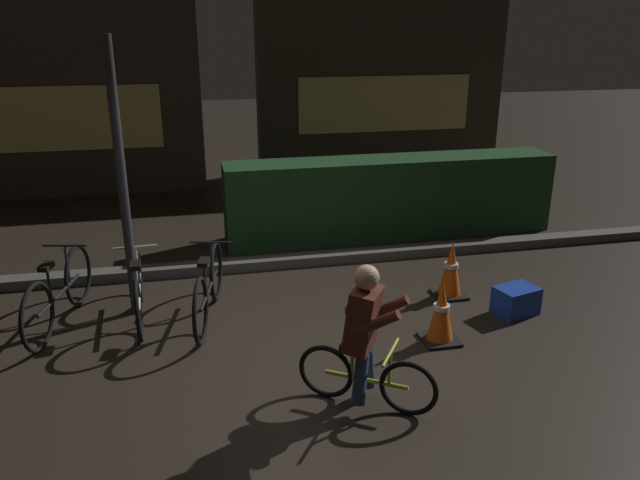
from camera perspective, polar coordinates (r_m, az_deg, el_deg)
ground_plane at (r=6.07m, az=-0.64°, el=-10.05°), size 40.00×40.00×0.00m
sidewalk_curb at (r=8.00m, az=-3.86°, el=-1.99°), size 12.00×0.24×0.12m
hedge_row at (r=9.08m, az=6.51°, el=3.98°), size 4.80×0.70×1.14m
storefront_left at (r=11.86m, az=-23.12°, el=14.74°), size 4.78×0.54×4.62m
storefront_right at (r=13.03m, az=5.75°, el=15.42°), size 5.09×0.54×4.15m
street_post at (r=6.59m, az=-17.78°, el=4.98°), size 0.10×0.10×2.89m
parked_bike_left_mid at (r=6.92m, az=-22.93°, el=-4.54°), size 0.50×1.67×0.79m
parked_bike_center_left at (r=6.78m, az=-16.38°, el=-4.43°), size 0.46×1.59×0.73m
parked_bike_center_right at (r=6.60m, az=-10.22°, el=-4.40°), size 0.48×1.66×0.78m
traffic_cone_near at (r=6.19m, az=11.12°, el=-6.56°), size 0.36×0.36×0.65m
traffic_cone_far at (r=7.20m, az=11.99°, el=-2.71°), size 0.36×0.36×0.66m
blue_crate at (r=7.03m, az=17.62°, el=-5.33°), size 0.51×0.42×0.30m
cyclist at (r=5.01m, az=4.19°, el=-8.79°), size 1.01×0.72×1.25m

